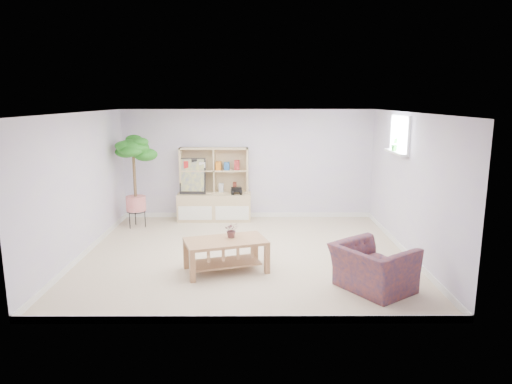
{
  "coord_description": "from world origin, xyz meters",
  "views": [
    {
      "loc": [
        0.15,
        -7.49,
        2.61
      ],
      "look_at": [
        0.18,
        0.58,
        0.97
      ],
      "focal_mm": 32.0,
      "sensor_mm": 36.0,
      "label": 1
    }
  ],
  "objects_px": {
    "floor_tree": "(135,182)",
    "armchair": "(373,265)",
    "storage_unit": "(214,185)",
    "coffee_table": "(226,255)"
  },
  "relations": [
    {
      "from": "armchair",
      "to": "storage_unit",
      "type": "bearing_deg",
      "value": -1.29
    },
    {
      "from": "storage_unit",
      "to": "floor_tree",
      "type": "distance_m",
      "value": 1.67
    },
    {
      "from": "coffee_table",
      "to": "floor_tree",
      "type": "xyz_separation_m",
      "value": [
        -2.01,
        2.48,
        0.7
      ]
    },
    {
      "from": "storage_unit",
      "to": "coffee_table",
      "type": "xyz_separation_m",
      "value": [
        0.43,
        -3.03,
        -0.54
      ]
    },
    {
      "from": "storage_unit",
      "to": "floor_tree",
      "type": "bearing_deg",
      "value": -160.66
    },
    {
      "from": "floor_tree",
      "to": "armchair",
      "type": "distance_m",
      "value": 5.23
    },
    {
      "from": "storage_unit",
      "to": "floor_tree",
      "type": "height_order",
      "value": "floor_tree"
    },
    {
      "from": "coffee_table",
      "to": "armchair",
      "type": "xyz_separation_m",
      "value": [
        2.09,
        -0.72,
        0.12
      ]
    },
    {
      "from": "coffee_table",
      "to": "storage_unit",
      "type": "bearing_deg",
      "value": 80.63
    },
    {
      "from": "coffee_table",
      "to": "armchair",
      "type": "height_order",
      "value": "armchair"
    }
  ]
}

